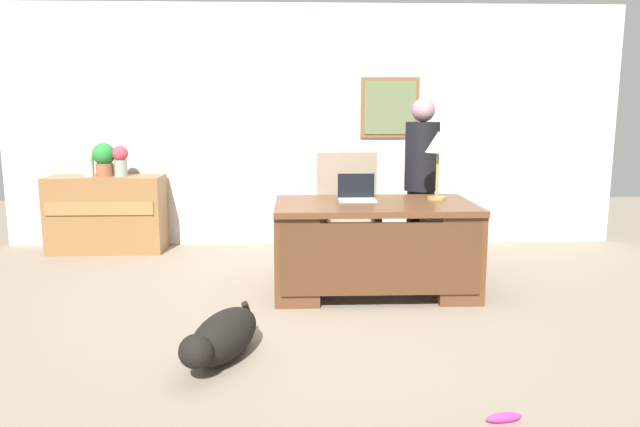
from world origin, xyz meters
The scene contains 13 objects.
ground_plane centered at (0.00, 0.00, 0.00)m, with size 12.00×12.00×0.00m, color gray.
back_wall centered at (0.01, 2.60, 1.35)m, with size 7.00×0.16×2.70m.
desk centered at (0.47, 0.64, 0.42)m, with size 1.68×0.96×0.78m.
credenza centered at (-2.28, 2.25, 0.42)m, with size 1.23×0.50×0.83m.
armchair centered at (0.32, 1.58, 0.50)m, with size 0.60×0.59×1.12m.
person_standing centered at (0.99, 1.29, 0.85)m, with size 0.32×0.32×1.65m.
dog_lying centered at (-0.66, -0.75, 0.15)m, with size 0.53×0.85×0.30m.
laptop centered at (0.33, 0.81, 0.83)m, with size 0.32×0.22×0.23m.
desk_lamp centered at (1.03, 0.83, 1.24)m, with size 0.22×0.22×0.59m.
vase_with_flowers centered at (-2.10, 2.25, 1.01)m, with size 0.17×0.17×0.33m.
vase_empty centered at (-2.44, 2.25, 0.95)m, with size 0.11×0.11×0.23m, color silver.
potted_plant centered at (-2.27, 2.25, 1.03)m, with size 0.24×0.24×0.36m.
dog_toy_bone centered at (0.85, -1.56, 0.03)m, with size 0.19×0.05×0.05m, color #D8338C.
Camera 1 is at (-0.19, -4.32, 1.57)m, focal length 33.71 mm.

